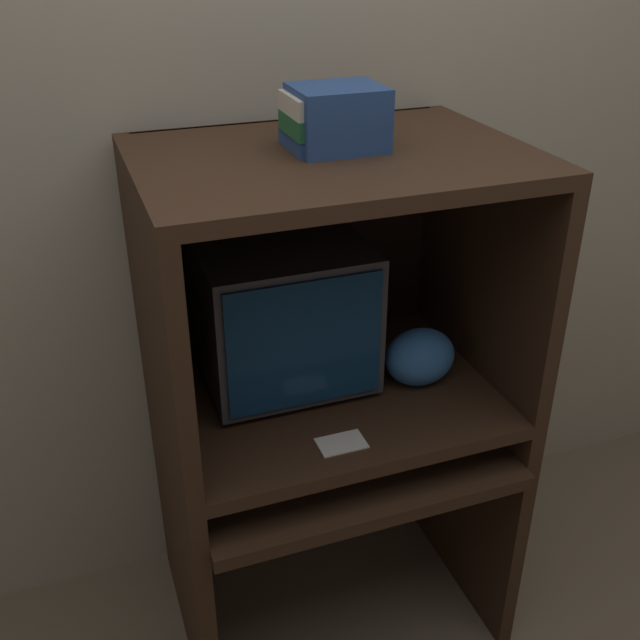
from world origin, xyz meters
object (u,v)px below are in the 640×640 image
(book_stack, at_px, (334,121))
(storage_box, at_px, (337,118))
(crt_monitor, at_px, (282,312))
(mouse, at_px, (410,440))
(keyboard, at_px, (302,470))
(snack_bag, at_px, (420,357))

(book_stack, distance_m, storage_box, 0.02)
(book_stack, xyz_separation_m, storage_box, (0.00, -0.01, 0.01))
(crt_monitor, bearing_deg, mouse, -40.41)
(crt_monitor, xyz_separation_m, keyboard, (-0.03, -0.24, -0.31))
(snack_bag, bearing_deg, book_stack, 159.77)
(snack_bag, height_order, storage_box, storage_box)
(keyboard, xyz_separation_m, storage_box, (0.15, 0.17, 0.80))
(snack_bag, bearing_deg, mouse, -124.24)
(mouse, relative_size, book_stack, 0.28)
(storage_box, bearing_deg, keyboard, -131.17)
(snack_bag, distance_m, storage_box, 0.65)
(snack_bag, height_order, book_stack, book_stack)
(crt_monitor, distance_m, storage_box, 0.51)
(snack_bag, xyz_separation_m, book_stack, (-0.21, 0.08, 0.60))
(mouse, bearing_deg, crt_monitor, 139.59)
(mouse, height_order, snack_bag, snack_bag)
(keyboard, relative_size, mouse, 7.91)
(crt_monitor, xyz_separation_m, book_stack, (0.11, -0.06, 0.48))
(mouse, bearing_deg, keyboard, -177.24)
(crt_monitor, distance_m, keyboard, 0.39)
(keyboard, distance_m, book_stack, 0.83)
(keyboard, height_order, book_stack, book_stack)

